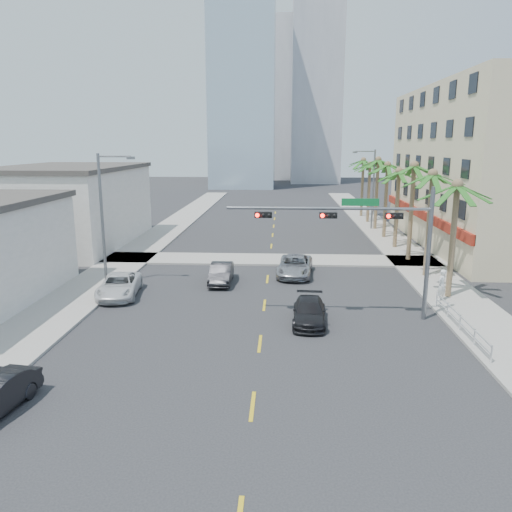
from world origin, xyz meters
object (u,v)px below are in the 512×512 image
at_px(traffic_signal_mast, 370,230).
at_px(car_lane_center, 295,266).
at_px(car_parked_far, 119,286).
at_px(car_lane_left, 221,273).
at_px(car_lane_right, 309,312).
at_px(pedestrian, 441,285).

relative_size(traffic_signal_mast, car_lane_center, 2.10).
xyz_separation_m(traffic_signal_mast, car_lane_center, (-3.78, 9.21, -4.33)).
relative_size(car_parked_far, car_lane_center, 0.96).
distance_m(car_parked_far, car_lane_left, 7.07).
distance_m(car_lane_center, car_lane_right, 10.10).
bearing_deg(car_lane_center, car_parked_far, -147.73).
height_order(traffic_signal_mast, car_lane_center, traffic_signal_mast).
relative_size(car_lane_left, car_lane_right, 0.97).
height_order(car_lane_left, pedestrian, pedestrian).
xyz_separation_m(car_parked_far, car_lane_right, (11.97, -4.29, -0.07)).
xyz_separation_m(car_lane_left, car_lane_center, (5.23, 2.34, 0.03)).
bearing_deg(traffic_signal_mast, car_parked_far, 167.33).
height_order(traffic_signal_mast, car_lane_left, traffic_signal_mast).
bearing_deg(car_lane_center, pedestrian, -28.79).
relative_size(car_parked_far, car_lane_right, 1.16).
relative_size(traffic_signal_mast, pedestrian, 5.69).
distance_m(car_parked_far, car_lane_right, 12.71).
relative_size(car_lane_center, pedestrian, 2.71).
distance_m(car_parked_far, pedestrian, 20.27).
distance_m(traffic_signal_mast, pedestrian, 7.18).
relative_size(car_lane_center, car_lane_right, 1.21).
bearing_deg(traffic_signal_mast, pedestrian, 32.18).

